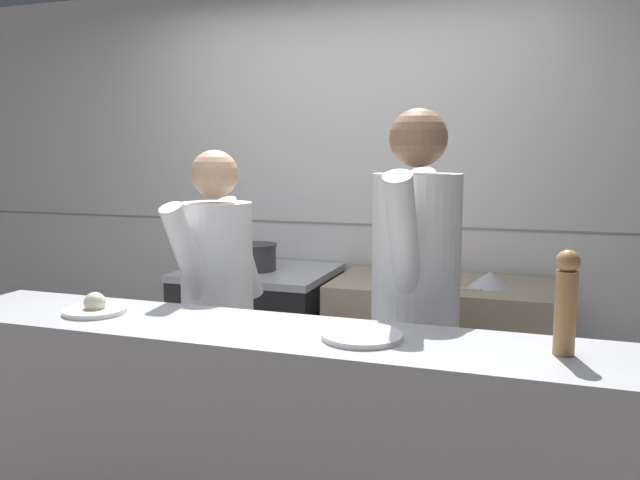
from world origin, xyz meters
name	(u,v)px	position (x,y,z in m)	size (l,w,h in m)	color
wall_back_tiled	(353,199)	(0.00, 1.56, 1.30)	(8.00, 0.06, 2.60)	white
oven_range	(259,345)	(-0.45, 1.16, 0.46)	(0.84, 0.71, 0.91)	#232326
prep_counter	(442,366)	(0.61, 1.15, 0.45)	(1.16, 0.65, 0.90)	gray
pass_counter	(262,465)	(0.17, -0.20, 0.49)	(2.49, 0.45, 0.98)	#B7BABF
stock_pot	(255,256)	(-0.45, 1.12, 0.99)	(0.25, 0.25, 0.15)	#2D2D33
mixing_bowl_steel	(490,279)	(0.85, 1.12, 0.94)	(0.21, 0.21, 0.08)	#B7BABF
chefs_knife	(433,285)	(0.57, 1.04, 0.91)	(0.40, 0.08, 0.02)	#B7BABF
plated_dish_main	(95,308)	(-0.50, -0.21, 1.00)	(0.23, 0.23, 0.08)	white
plated_dish_appetiser	(362,336)	(0.53, -0.21, 0.99)	(0.26, 0.26, 0.02)	white
pepper_mill	(566,300)	(1.13, -0.18, 1.14)	(0.07, 0.07, 0.31)	#AD7A47
chef_head_cook	(218,307)	(-0.30, 0.37, 0.88)	(0.37, 0.70, 1.59)	black
chef_sous	(415,302)	(0.60, 0.38, 0.97)	(0.37, 0.76, 1.74)	black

